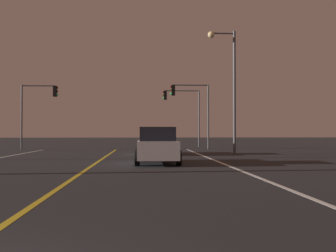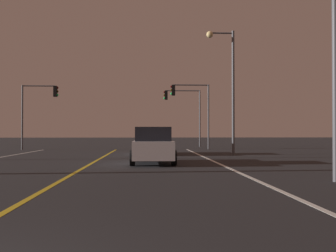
{
  "view_description": "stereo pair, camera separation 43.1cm",
  "coord_description": "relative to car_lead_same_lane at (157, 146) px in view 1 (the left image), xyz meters",
  "views": [
    {
      "loc": [
        2.19,
        -2.93,
        1.48
      ],
      "look_at": [
        4.32,
        29.5,
        1.97
      ],
      "focal_mm": 41.69,
      "sensor_mm": 36.0,
      "label": 1
    },
    {
      "loc": [
        2.62,
        -2.93,
        1.48
      ],
      "look_at": [
        4.32,
        29.5,
        1.97
      ],
      "focal_mm": 41.69,
      "sensor_mm": 36.0,
      "label": 2
    }
  ],
  "objects": [
    {
      "name": "lane_edge_right",
      "position": [
        3.07,
        -3.55,
        -0.82
      ],
      "size": [
        0.16,
        35.57,
        0.01
      ],
      "primitive_type": "cube",
      "color": "silver",
      "rests_on": "ground"
    },
    {
      "name": "lane_center_divider",
      "position": [
        -2.87,
        -3.55,
        -0.82
      ],
      "size": [
        0.16,
        35.57,
        0.01
      ],
      "primitive_type": "cube",
      "color": "gold",
      "rests_on": "ground"
    },
    {
      "name": "car_lead_same_lane",
      "position": [
        0.0,
        0.0,
        0.0
      ],
      "size": [
        2.02,
        4.3,
        1.7
      ],
      "rotation": [
        0.0,
        0.0,
        1.57
      ],
      "color": "black",
      "rests_on": "ground"
    },
    {
      "name": "car_ahead_far",
      "position": [
        0.12,
        7.43,
        0.0
      ],
      "size": [
        2.02,
        4.3,
        1.7
      ],
      "rotation": [
        0.0,
        0.0,
        1.57
      ],
      "color": "black",
      "rests_on": "ground"
    },
    {
      "name": "traffic_light_near_right",
      "position": [
        3.39,
        14.74,
        3.29
      ],
      "size": [
        3.33,
        0.36,
        5.53
      ],
      "rotation": [
        0.0,
        0.0,
        3.14
      ],
      "color": "#4C4C51",
      "rests_on": "ground"
    },
    {
      "name": "traffic_light_near_left",
      "position": [
        -9.25,
        14.74,
        3.17
      ],
      "size": [
        3.04,
        0.36,
        5.37
      ],
      "color": "#4C4C51",
      "rests_on": "ground"
    },
    {
      "name": "traffic_light_far_right",
      "position": [
        3.22,
        20.24,
        3.37
      ],
      "size": [
        3.69,
        0.36,
        5.62
      ],
      "rotation": [
        0.0,
        0.0,
        3.14
      ],
      "color": "#4C4C51",
      "rests_on": "ground"
    },
    {
      "name": "street_lamp_right_far",
      "position": [
        4.92,
        6.77,
        4.26
      ],
      "size": [
        1.84,
        0.44,
        8.06
      ],
      "rotation": [
        0.0,
        0.0,
        3.14
      ],
      "color": "#4C4C51",
      "rests_on": "ground"
    }
  ]
}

